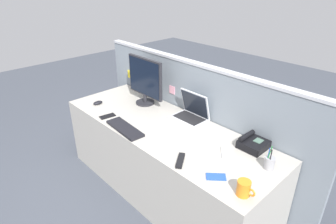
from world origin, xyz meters
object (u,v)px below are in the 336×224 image
(laptop, at_px, (191,112))
(keyboard_main, at_px, (125,128))
(coffee_mug, at_px, (244,188))
(desk_phone, at_px, (253,144))
(tv_remote, at_px, (180,160))
(computer_mouse_right_hand, at_px, (98,103))
(pen_cup, at_px, (269,163))
(cell_phone_silver_slab, at_px, (226,152))
(cell_phone_black_slab, at_px, (107,116))
(cell_phone_blue_case, at_px, (216,177))
(desktop_monitor, at_px, (145,80))

(laptop, height_order, keyboard_main, laptop)
(coffee_mug, bearing_deg, desk_phone, 116.15)
(desk_phone, bearing_deg, tv_remote, -115.28)
(desk_phone, relative_size, computer_mouse_right_hand, 1.97)
(pen_cup, xyz_separation_m, cell_phone_silver_slab, (-0.31, -0.06, -0.04))
(cell_phone_black_slab, distance_m, cell_phone_blue_case, 1.24)
(desk_phone, xyz_separation_m, tv_remote, (-0.25, -0.53, -0.03))
(desktop_monitor, bearing_deg, tv_remote, -25.90)
(cell_phone_blue_case, xyz_separation_m, coffee_mug, (0.21, -0.01, 0.05))
(computer_mouse_right_hand, height_order, cell_phone_black_slab, computer_mouse_right_hand)
(cell_phone_black_slab, relative_size, coffee_mug, 1.17)
(computer_mouse_right_hand, bearing_deg, keyboard_main, -10.27)
(desktop_monitor, bearing_deg, cell_phone_black_slab, -91.01)
(laptop, bearing_deg, coffee_mug, -29.50)
(desktop_monitor, relative_size, laptop, 1.53)
(tv_remote, height_order, coffee_mug, coffee_mug)
(computer_mouse_right_hand, bearing_deg, pen_cup, 9.25)
(pen_cup, height_order, coffee_mug, pen_cup)
(cell_phone_blue_case, bearing_deg, tv_remote, -123.66)
(computer_mouse_right_hand, xyz_separation_m, cell_phone_silver_slab, (1.42, 0.24, -0.01))
(keyboard_main, bearing_deg, tv_remote, 5.69)
(computer_mouse_right_hand, height_order, pen_cup, pen_cup)
(cell_phone_blue_case, bearing_deg, cell_phone_black_slab, -131.30)
(desktop_monitor, distance_m, computer_mouse_right_hand, 0.54)
(computer_mouse_right_hand, bearing_deg, desktop_monitor, 49.60)
(cell_phone_black_slab, distance_m, coffee_mug, 1.45)
(cell_phone_blue_case, bearing_deg, coffee_mug, 44.00)
(desktop_monitor, relative_size, cell_phone_black_slab, 3.31)
(desk_phone, relative_size, pen_cup, 1.09)
(coffee_mug, bearing_deg, tv_remote, -175.73)
(tv_remote, bearing_deg, keyboard_main, 146.24)
(cell_phone_silver_slab, distance_m, tv_remote, 0.36)
(computer_mouse_right_hand, xyz_separation_m, tv_remote, (1.26, -0.09, -0.01))
(computer_mouse_right_hand, bearing_deg, cell_phone_black_slab, -15.50)
(computer_mouse_right_hand, relative_size, cell_phone_blue_case, 0.78)
(desk_phone, height_order, cell_phone_black_slab, desk_phone)
(keyboard_main, height_order, coffee_mug, coffee_mug)
(pen_cup, xyz_separation_m, tv_remote, (-0.47, -0.39, -0.04))
(desk_phone, bearing_deg, cell_phone_black_slab, -156.42)
(pen_cup, height_order, tv_remote, pen_cup)
(cell_phone_blue_case, bearing_deg, desk_phone, 140.26)
(cell_phone_black_slab, bearing_deg, coffee_mug, 10.17)
(desk_phone, height_order, tv_remote, desk_phone)
(keyboard_main, bearing_deg, cell_phone_silver_slab, 27.10)
(keyboard_main, relative_size, cell_phone_silver_slab, 2.71)
(pen_cup, height_order, cell_phone_black_slab, pen_cup)
(coffee_mug, bearing_deg, cell_phone_black_slab, -178.77)
(desk_phone, bearing_deg, computer_mouse_right_hand, -163.55)
(keyboard_main, relative_size, cell_phone_black_slab, 2.89)
(desktop_monitor, distance_m, tv_remote, 1.08)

